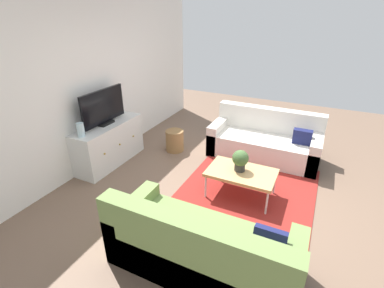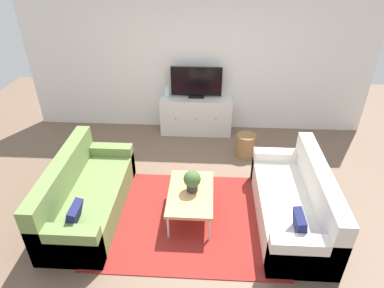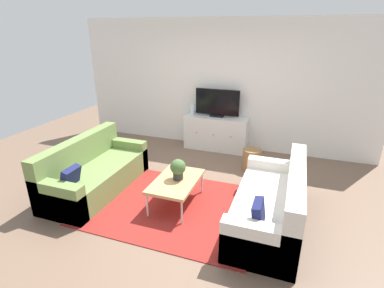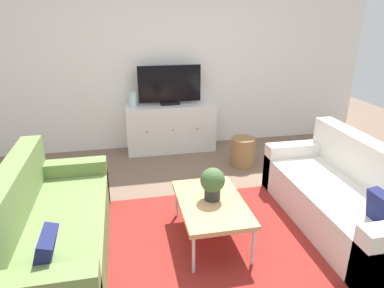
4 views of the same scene
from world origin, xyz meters
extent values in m
plane|color=brown|center=(0.00, 0.00, 0.00)|extent=(10.00, 10.00, 0.00)
cube|color=white|center=(0.00, 2.55, 1.35)|extent=(6.40, 0.12, 2.70)
cube|color=maroon|center=(0.00, -0.15, 0.01)|extent=(2.50, 1.90, 0.01)
cube|color=olive|center=(-1.35, -0.10, 0.21)|extent=(0.83, 1.91, 0.42)
cube|color=olive|center=(-1.67, -0.10, 0.42)|extent=(0.20, 1.91, 0.85)
cube|color=olive|center=(-1.35, 0.77, 0.28)|extent=(0.83, 0.18, 0.57)
cube|color=olive|center=(-1.35, -0.97, 0.28)|extent=(0.83, 0.18, 0.57)
cube|color=#191E4C|center=(-1.30, -0.73, 0.54)|extent=(0.18, 0.30, 0.32)
cube|color=silver|center=(1.35, -0.10, 0.21)|extent=(0.83, 1.91, 0.42)
cube|color=silver|center=(1.67, -0.10, 0.42)|extent=(0.20, 1.91, 0.85)
cube|color=silver|center=(1.35, 0.77, 0.28)|extent=(0.83, 0.18, 0.57)
cube|color=silver|center=(1.35, -0.97, 0.28)|extent=(0.83, 0.18, 0.57)
cube|color=#191E4C|center=(1.30, -0.73, 0.54)|extent=(0.14, 0.30, 0.31)
cube|color=tan|center=(0.03, -0.08, 0.39)|extent=(0.60, 0.95, 0.04)
cylinder|color=silver|center=(-0.23, -0.51, 0.18)|extent=(0.03, 0.03, 0.37)
cylinder|color=silver|center=(0.28, -0.51, 0.18)|extent=(0.03, 0.03, 0.37)
cylinder|color=silver|center=(-0.23, 0.36, 0.18)|extent=(0.03, 0.03, 0.37)
cylinder|color=silver|center=(0.28, 0.36, 0.18)|extent=(0.03, 0.03, 0.37)
cylinder|color=#2D2D2D|center=(0.04, -0.04, 0.47)|extent=(0.15, 0.15, 0.11)
sphere|color=#426033|center=(0.04, -0.04, 0.61)|extent=(0.23, 0.23, 0.23)
cube|color=silver|center=(-0.01, 2.27, 0.36)|extent=(1.34, 0.44, 0.73)
sphere|color=#B79338|center=(-0.39, 2.04, 0.40)|extent=(0.03, 0.03, 0.03)
sphere|color=#B79338|center=(-0.01, 2.04, 0.40)|extent=(0.03, 0.03, 0.03)
sphere|color=#B79338|center=(0.36, 2.04, 0.40)|extent=(0.03, 0.03, 0.03)
cube|color=black|center=(-0.01, 2.29, 0.75)|extent=(0.28, 0.16, 0.04)
cube|color=black|center=(-0.01, 2.29, 1.04)|extent=(0.94, 0.04, 0.54)
cylinder|color=silver|center=(-0.56, 2.27, 0.84)|extent=(0.11, 0.11, 0.22)
cylinder|color=olive|center=(0.89, 1.48, 0.20)|extent=(0.34, 0.34, 0.40)
camera|label=1|loc=(-3.32, -0.92, 2.49)|focal=26.28mm
camera|label=2|loc=(0.24, -3.52, 3.32)|focal=31.43mm
camera|label=3|loc=(1.54, -3.61, 2.47)|focal=27.65mm
camera|label=4|loc=(-0.71, -2.79, 2.06)|focal=32.49mm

